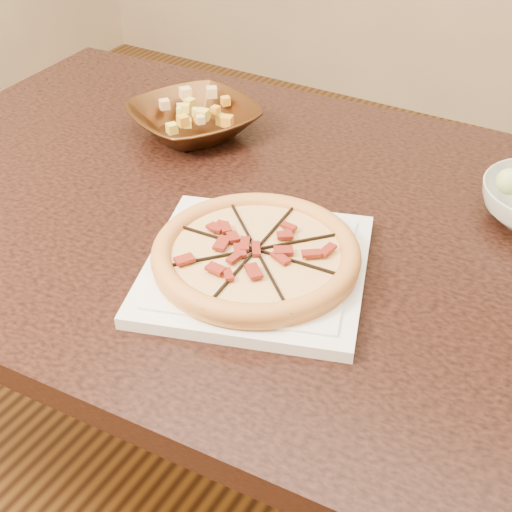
{
  "coord_description": "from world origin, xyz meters",
  "views": [
    {
      "loc": [
        0.53,
        -0.86,
        1.36
      ],
      "look_at": [
        0.13,
        -0.19,
        0.78
      ],
      "focal_mm": 50.0,
      "sensor_mm": 36.0,
      "label": 1
    }
  ],
  "objects_px": {
    "plate": "(256,267)",
    "pizza": "(256,254)",
    "bronze_bowl": "(194,120)",
    "dining_table": "(263,262)"
  },
  "relations": [
    {
      "from": "dining_table",
      "to": "bronze_bowl",
      "type": "relative_size",
      "value": 6.39
    },
    {
      "from": "dining_table",
      "to": "pizza",
      "type": "relative_size",
      "value": 5.04
    },
    {
      "from": "dining_table",
      "to": "pizza",
      "type": "distance_m",
      "value": 0.21
    },
    {
      "from": "plate",
      "to": "pizza",
      "type": "bearing_deg",
      "value": 163.04
    },
    {
      "from": "pizza",
      "to": "dining_table",
      "type": "bearing_deg",
      "value": 116.68
    },
    {
      "from": "dining_table",
      "to": "plate",
      "type": "relative_size",
      "value": 3.8
    },
    {
      "from": "dining_table",
      "to": "plate",
      "type": "distance_m",
      "value": 0.2
    },
    {
      "from": "plate",
      "to": "bronze_bowl",
      "type": "bearing_deg",
      "value": 135.91
    },
    {
      "from": "dining_table",
      "to": "pizza",
      "type": "height_order",
      "value": "pizza"
    },
    {
      "from": "dining_table",
      "to": "pizza",
      "type": "xyz_separation_m",
      "value": [
        0.07,
        -0.15,
        0.14
      ]
    }
  ]
}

